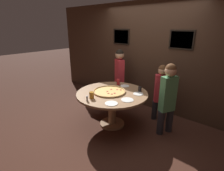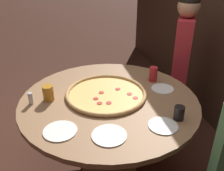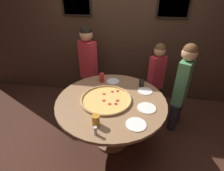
{
  "view_description": "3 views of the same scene",
  "coord_description": "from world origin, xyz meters",
  "px_view_note": "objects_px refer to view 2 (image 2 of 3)",
  "views": [
    {
      "loc": [
        2.18,
        -2.49,
        2.03
      ],
      "look_at": [
        0.09,
        -0.1,
        0.94
      ],
      "focal_mm": 28.0,
      "sensor_mm": 36.0,
      "label": 1
    },
    {
      "loc": [
        1.71,
        -0.38,
        1.79
      ],
      "look_at": [
        -0.11,
        0.05,
        0.8
      ],
      "focal_mm": 40.0,
      "sensor_mm": 36.0,
      "label": 2
    },
    {
      "loc": [
        0.3,
        -1.84,
        2.09
      ],
      "look_at": [
        0.01,
        0.04,
        0.94
      ],
      "focal_mm": 28.0,
      "sensor_mm": 36.0,
      "label": 3
    }
  ],
  "objects_px": {
    "white_plate_near_front": "(60,131)",
    "white_plate_left_side": "(163,89)",
    "drink_cup_far_left": "(48,93)",
    "drink_cup_beside_pizza": "(153,74)",
    "white_plate_right_side": "(109,135)",
    "drink_cup_by_shaker": "(179,113)",
    "condiment_shaker": "(31,98)",
    "white_plate_far_back": "(163,126)",
    "dining_table": "(109,113)",
    "diner_far_right": "(182,54)",
    "giant_pizza": "(106,93)"
  },
  "relations": [
    {
      "from": "white_plate_near_front",
      "to": "white_plate_left_side",
      "type": "bearing_deg",
      "value": 113.44
    },
    {
      "from": "drink_cup_far_left",
      "to": "drink_cup_beside_pizza",
      "type": "bearing_deg",
      "value": 97.84
    },
    {
      "from": "white_plate_near_front",
      "to": "white_plate_right_side",
      "type": "xyz_separation_m",
      "value": [
        0.12,
        0.31,
        0.0
      ]
    },
    {
      "from": "drink_cup_by_shaker",
      "to": "condiment_shaker",
      "type": "distance_m",
      "value": 1.13
    },
    {
      "from": "white_plate_right_side",
      "to": "white_plate_far_back",
      "type": "xyz_separation_m",
      "value": [
        -0.01,
        0.38,
        0.0
      ]
    },
    {
      "from": "white_plate_near_front",
      "to": "white_plate_right_side",
      "type": "relative_size",
      "value": 0.99
    },
    {
      "from": "dining_table",
      "to": "diner_far_right",
      "type": "bearing_deg",
      "value": 121.16
    },
    {
      "from": "white_plate_left_side",
      "to": "condiment_shaker",
      "type": "distance_m",
      "value": 1.1
    },
    {
      "from": "giant_pizza",
      "to": "white_plate_far_back",
      "type": "xyz_separation_m",
      "value": [
        0.51,
        0.29,
        -0.01
      ]
    },
    {
      "from": "white_plate_near_front",
      "to": "dining_table",
      "type": "bearing_deg",
      "value": 129.71
    },
    {
      "from": "giant_pizza",
      "to": "condiment_shaker",
      "type": "xyz_separation_m",
      "value": [
        0.0,
        -0.6,
        0.04
      ]
    },
    {
      "from": "white_plate_near_front",
      "to": "white_plate_far_back",
      "type": "bearing_deg",
      "value": 81.48
    },
    {
      "from": "drink_cup_beside_pizza",
      "to": "white_plate_left_side",
      "type": "xyz_separation_m",
      "value": [
        0.17,
        0.02,
        -0.06
      ]
    },
    {
      "from": "white_plate_far_back",
      "to": "diner_far_right",
      "type": "relative_size",
      "value": 0.14
    },
    {
      "from": "drink_cup_far_left",
      "to": "white_plate_left_side",
      "type": "xyz_separation_m",
      "value": [
        0.04,
        0.97,
        -0.06
      ]
    },
    {
      "from": "giant_pizza",
      "to": "drink_cup_far_left",
      "type": "xyz_separation_m",
      "value": [
        -0.03,
        -0.47,
        0.05
      ]
    },
    {
      "from": "drink_cup_beside_pizza",
      "to": "white_plate_near_front",
      "type": "distance_m",
      "value": 1.04
    },
    {
      "from": "giant_pizza",
      "to": "condiment_shaker",
      "type": "relative_size",
      "value": 7.0
    },
    {
      "from": "giant_pizza",
      "to": "condiment_shaker",
      "type": "height_order",
      "value": "condiment_shaker"
    },
    {
      "from": "giant_pizza",
      "to": "white_plate_near_front",
      "type": "xyz_separation_m",
      "value": [
        0.41,
        -0.4,
        -0.01
      ]
    },
    {
      "from": "dining_table",
      "to": "drink_cup_by_shaker",
      "type": "bearing_deg",
      "value": 47.23
    },
    {
      "from": "dining_table",
      "to": "white_plate_right_side",
      "type": "xyz_separation_m",
      "value": [
        0.46,
        -0.1,
        0.15
      ]
    },
    {
      "from": "drink_cup_far_left",
      "to": "diner_far_right",
      "type": "bearing_deg",
      "value": 108.52
    },
    {
      "from": "giant_pizza",
      "to": "dining_table",
      "type": "bearing_deg",
      "value": 10.0
    },
    {
      "from": "white_plate_near_front",
      "to": "white_plate_far_back",
      "type": "xyz_separation_m",
      "value": [
        0.1,
        0.69,
        0.0
      ]
    },
    {
      "from": "white_plate_right_side",
      "to": "condiment_shaker",
      "type": "distance_m",
      "value": 0.73
    },
    {
      "from": "drink_cup_beside_pizza",
      "to": "diner_far_right",
      "type": "height_order",
      "value": "diner_far_right"
    },
    {
      "from": "drink_cup_by_shaker",
      "to": "white_plate_right_side",
      "type": "bearing_deg",
      "value": -82.45
    },
    {
      "from": "white_plate_far_back",
      "to": "drink_cup_far_left",
      "type": "bearing_deg",
      "value": -125.19
    },
    {
      "from": "white_plate_left_side",
      "to": "giant_pizza",
      "type": "bearing_deg",
      "value": -91.72
    },
    {
      "from": "drink_cup_by_shaker",
      "to": "white_plate_right_side",
      "type": "distance_m",
      "value": 0.53
    },
    {
      "from": "giant_pizza",
      "to": "drink_cup_by_shaker",
      "type": "height_order",
      "value": "drink_cup_by_shaker"
    },
    {
      "from": "drink_cup_beside_pizza",
      "to": "white_plate_far_back",
      "type": "bearing_deg",
      "value": -15.57
    },
    {
      "from": "dining_table",
      "to": "white_plate_right_side",
      "type": "distance_m",
      "value": 0.49
    },
    {
      "from": "dining_table",
      "to": "condiment_shaker",
      "type": "xyz_separation_m",
      "value": [
        -0.06,
        -0.61,
        0.2
      ]
    },
    {
      "from": "dining_table",
      "to": "giant_pizza",
      "type": "xyz_separation_m",
      "value": [
        -0.06,
        -0.01,
        0.16
      ]
    },
    {
      "from": "dining_table",
      "to": "white_plate_left_side",
      "type": "distance_m",
      "value": 0.51
    },
    {
      "from": "white_plate_near_front",
      "to": "diner_far_right",
      "type": "bearing_deg",
      "value": 123.98
    },
    {
      "from": "white_plate_near_front",
      "to": "white_plate_right_side",
      "type": "distance_m",
      "value": 0.33
    },
    {
      "from": "drink_cup_by_shaker",
      "to": "white_plate_right_side",
      "type": "relative_size",
      "value": 0.44
    },
    {
      "from": "white_plate_right_side",
      "to": "diner_far_right",
      "type": "distance_m",
      "value": 1.45
    },
    {
      "from": "giant_pizza",
      "to": "white_plate_left_side",
      "type": "relative_size",
      "value": 3.49
    },
    {
      "from": "drink_cup_by_shaker",
      "to": "white_plate_right_side",
      "type": "xyz_separation_m",
      "value": [
        0.07,
        -0.52,
        -0.05
      ]
    },
    {
      "from": "white_plate_left_side",
      "to": "white_plate_far_back",
      "type": "xyz_separation_m",
      "value": [
        0.49,
        -0.21,
        0.0
      ]
    },
    {
      "from": "white_plate_left_side",
      "to": "white_plate_right_side",
      "type": "bearing_deg",
      "value": -49.33
    },
    {
      "from": "drink_cup_far_left",
      "to": "white_plate_near_front",
      "type": "xyz_separation_m",
      "value": [
        0.43,
        0.07,
        -0.06
      ]
    },
    {
      "from": "dining_table",
      "to": "condiment_shaker",
      "type": "height_order",
      "value": "condiment_shaker"
    },
    {
      "from": "drink_cup_by_shaker",
      "to": "white_plate_far_back",
      "type": "relative_size",
      "value": 0.5
    },
    {
      "from": "giant_pizza",
      "to": "white_plate_far_back",
      "type": "height_order",
      "value": "giant_pizza"
    },
    {
      "from": "white_plate_near_front",
      "to": "condiment_shaker",
      "type": "bearing_deg",
      "value": -153.37
    }
  ]
}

